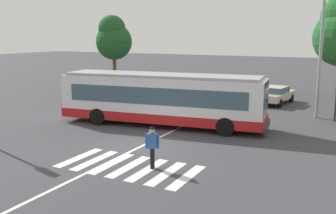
{
  "coord_description": "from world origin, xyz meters",
  "views": [
    {
      "loc": [
        9.31,
        -15.5,
        5.34
      ],
      "look_at": [
        -0.56,
        3.63,
        1.3
      ],
      "focal_mm": 41.58,
      "sensor_mm": 36.0,
      "label": 1
    }
  ],
  "objects_px": {
    "pedestrian_crossing_street": "(152,145)",
    "parked_car_blue": "(240,92)",
    "parked_car_charcoal": "(210,90)",
    "background_tree_left": "(113,38)",
    "city_transit_bus": "(161,99)",
    "parked_car_champagne": "(275,94)",
    "twin_arm_street_lamp": "(322,37)"
  },
  "relations": [
    {
      "from": "parked_car_champagne",
      "to": "parked_car_blue",
      "type": "bearing_deg",
      "value": -175.59
    },
    {
      "from": "city_transit_bus",
      "to": "parked_car_blue",
      "type": "xyz_separation_m",
      "value": [
        1.68,
        10.29,
        -0.82
      ]
    },
    {
      "from": "pedestrian_crossing_street",
      "to": "parked_car_blue",
      "type": "distance_m",
      "value": 17.19
    },
    {
      "from": "background_tree_left",
      "to": "pedestrian_crossing_street",
      "type": "bearing_deg",
      "value": -51.38
    },
    {
      "from": "parked_car_blue",
      "to": "twin_arm_street_lamp",
      "type": "distance_m",
      "value": 8.57
    },
    {
      "from": "parked_car_champagne",
      "to": "background_tree_left",
      "type": "relative_size",
      "value": 0.65
    },
    {
      "from": "pedestrian_crossing_street",
      "to": "parked_car_champagne",
      "type": "xyz_separation_m",
      "value": [
        1.18,
        17.33,
        -0.2
      ]
    },
    {
      "from": "city_transit_bus",
      "to": "twin_arm_street_lamp",
      "type": "xyz_separation_m",
      "value": [
        7.93,
        6.42,
        3.58
      ]
    },
    {
      "from": "parked_car_charcoal",
      "to": "background_tree_left",
      "type": "xyz_separation_m",
      "value": [
        -10.68,
        1.42,
        4.2
      ]
    },
    {
      "from": "pedestrian_crossing_street",
      "to": "parked_car_blue",
      "type": "relative_size",
      "value": 0.37
    },
    {
      "from": "pedestrian_crossing_street",
      "to": "twin_arm_street_lamp",
      "type": "height_order",
      "value": "twin_arm_street_lamp"
    },
    {
      "from": "parked_car_blue",
      "to": "parked_car_champagne",
      "type": "xyz_separation_m",
      "value": [
        2.74,
        0.21,
        0.0
      ]
    },
    {
      "from": "parked_car_champagne",
      "to": "background_tree_left",
      "type": "bearing_deg",
      "value": 175.16
    },
    {
      "from": "parked_car_blue",
      "to": "background_tree_left",
      "type": "height_order",
      "value": "background_tree_left"
    },
    {
      "from": "city_transit_bus",
      "to": "parked_car_charcoal",
      "type": "distance_m",
      "value": 10.52
    },
    {
      "from": "twin_arm_street_lamp",
      "to": "background_tree_left",
      "type": "distance_m",
      "value": 20.36
    },
    {
      "from": "parked_car_blue",
      "to": "pedestrian_crossing_street",
      "type": "bearing_deg",
      "value": -84.77
    },
    {
      "from": "parked_car_charcoal",
      "to": "twin_arm_street_lamp",
      "type": "distance_m",
      "value": 10.75
    },
    {
      "from": "pedestrian_crossing_street",
      "to": "parked_car_blue",
      "type": "height_order",
      "value": "pedestrian_crossing_street"
    },
    {
      "from": "twin_arm_street_lamp",
      "to": "parked_car_charcoal",
      "type": "bearing_deg",
      "value": 155.79
    },
    {
      "from": "parked_car_champagne",
      "to": "twin_arm_street_lamp",
      "type": "distance_m",
      "value": 6.95
    },
    {
      "from": "parked_car_charcoal",
      "to": "parked_car_champagne",
      "type": "xyz_separation_m",
      "value": [
        5.43,
        0.05,
        0.0
      ]
    },
    {
      "from": "pedestrian_crossing_street",
      "to": "parked_car_blue",
      "type": "xyz_separation_m",
      "value": [
        -1.57,
        17.12,
        -0.2
      ]
    },
    {
      "from": "twin_arm_street_lamp",
      "to": "city_transit_bus",
      "type": "bearing_deg",
      "value": -141.0
    },
    {
      "from": "pedestrian_crossing_street",
      "to": "parked_car_charcoal",
      "type": "distance_m",
      "value": 17.79
    },
    {
      "from": "parked_car_champagne",
      "to": "city_transit_bus",
      "type": "bearing_deg",
      "value": -112.85
    },
    {
      "from": "pedestrian_crossing_street",
      "to": "parked_car_champagne",
      "type": "bearing_deg",
      "value": 86.11
    },
    {
      "from": "city_transit_bus",
      "to": "background_tree_left",
      "type": "bearing_deg",
      "value": 134.58
    },
    {
      "from": "parked_car_charcoal",
      "to": "background_tree_left",
      "type": "relative_size",
      "value": 0.64
    },
    {
      "from": "parked_car_charcoal",
      "to": "parked_car_blue",
      "type": "height_order",
      "value": "same"
    },
    {
      "from": "city_transit_bus",
      "to": "pedestrian_crossing_street",
      "type": "relative_size",
      "value": 7.26
    },
    {
      "from": "parked_car_champagne",
      "to": "twin_arm_street_lamp",
      "type": "xyz_separation_m",
      "value": [
        3.51,
        -4.08,
        4.41
      ]
    }
  ]
}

